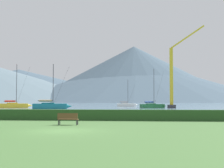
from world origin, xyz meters
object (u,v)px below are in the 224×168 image
object	(u,v)px
sailboat_slip_4	(14,105)
dock_crane	(173,80)
sailboat_slip_9	(153,106)
sailboat_slip_5	(127,105)
sailboat_slip_8	(51,106)
park_bench_near_path	(68,118)

from	to	relation	value
sailboat_slip_4	dock_crane	distance (m)	40.99
sailboat_slip_9	dock_crane	bearing A→B (deg)	-29.53
sailboat_slip_5	dock_crane	size ratio (longest dim) A/B	0.41
sailboat_slip_8	sailboat_slip_5	bearing A→B (deg)	50.69
park_bench_near_path	dock_crane	distance (m)	58.28
sailboat_slip_4	sailboat_slip_5	size ratio (longest dim) A/B	1.33
sailboat_slip_4	dock_crane	world-z (taller)	dock_crane
sailboat_slip_8	dock_crane	bearing A→B (deg)	8.92
sailboat_slip_5	park_bench_near_path	size ratio (longest dim) A/B	4.98
sailboat_slip_9	park_bench_near_path	bearing A→B (deg)	-120.34
sailboat_slip_4	sailboat_slip_8	bearing A→B (deg)	-58.59
sailboat_slip_5	sailboat_slip_8	distance (m)	34.22
sailboat_slip_8	park_bench_near_path	xyz separation A→B (m)	(14.68, -45.41, -0.19)
sailboat_slip_9	sailboat_slip_8	bearing A→B (deg)	-175.34
sailboat_slip_8	sailboat_slip_9	distance (m)	25.89
sailboat_slip_5	sailboat_slip_4	bearing A→B (deg)	-151.90
sailboat_slip_9	dock_crane	xyz separation A→B (m)	(5.12, -0.69, 6.53)
sailboat_slip_9	park_bench_near_path	distance (m)	57.60
sailboat_slip_4	sailboat_slip_8	world-z (taller)	sailboat_slip_4
sailboat_slip_5	sailboat_slip_8	size ratio (longest dim) A/B	0.83
dock_crane	sailboat_slip_5	bearing A→B (deg)	122.87
sailboat_slip_5	sailboat_slip_9	bearing A→B (deg)	-77.86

